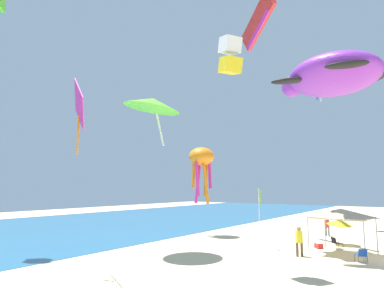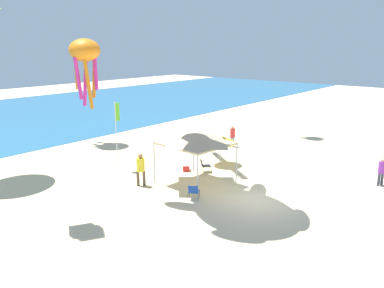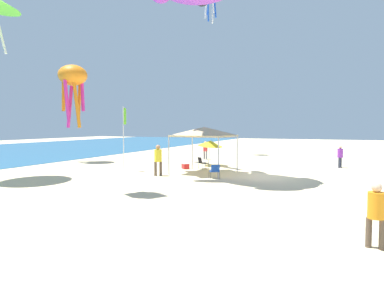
% 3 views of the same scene
% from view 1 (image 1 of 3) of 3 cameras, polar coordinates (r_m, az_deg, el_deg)
% --- Properties ---
extents(ocean_strip, '(120.00, 29.64, 0.02)m').
position_cam_1_polar(ocean_strip, '(41.31, -18.98, -13.04)').
color(ocean_strip, '#28668E').
rests_on(ocean_strip, ground).
extents(canopy_tent, '(3.46, 3.65, 2.95)m').
position_cam_1_polar(canopy_tent, '(24.37, 24.20, -10.81)').
color(canopy_tent, '#B7B7BC').
rests_on(canopy_tent, ground).
extents(beach_umbrella, '(1.90, 1.91, 2.05)m').
position_cam_1_polar(beach_umbrella, '(28.47, 23.95, -12.12)').
color(beach_umbrella, silver).
rests_on(beach_umbrella, ground).
extents(folding_chair_right_of_tent, '(0.81, 0.80, 0.82)m').
position_cam_1_polar(folding_chair_right_of_tent, '(26.72, 23.40, -15.15)').
color(folding_chair_right_of_tent, black).
rests_on(folding_chair_right_of_tent, ground).
extents(folding_chair_near_cooler, '(0.80, 0.76, 0.82)m').
position_cam_1_polar(folding_chair_near_cooler, '(22.62, 27.02, -16.49)').
color(folding_chair_near_cooler, black).
rests_on(folding_chair_near_cooler, ground).
extents(cooler_box, '(0.73, 0.72, 0.40)m').
position_cam_1_polar(cooler_box, '(26.58, 20.84, -15.91)').
color(cooler_box, red).
rests_on(cooler_box, ground).
extents(banner_flag, '(0.36, 0.06, 4.31)m').
position_cam_1_polar(banner_flag, '(24.99, 11.46, -11.33)').
color(banner_flag, silver).
rests_on(banner_flag, ground).
extents(person_by_tent, '(0.39, 0.41, 1.65)m').
position_cam_1_polar(person_by_tent, '(33.14, 22.11, -12.73)').
color(person_by_tent, slate).
rests_on(person_by_tent, ground).
extents(person_near_umbrella, '(0.44, 0.44, 1.87)m').
position_cam_1_polar(person_near_umbrella, '(23.08, 17.85, -15.16)').
color(person_near_umbrella, brown).
rests_on(person_near_umbrella, ground).
extents(kite_box_white, '(1.41, 1.47, 2.25)m').
position_cam_1_polar(kite_box_white, '(19.53, 6.55, 14.85)').
color(kite_box_white, white).
extents(kite_octopus_orange, '(2.35, 2.35, 5.21)m').
position_cam_1_polar(kite_octopus_orange, '(31.23, 1.65, -2.67)').
color(kite_octopus_orange, orange).
extents(kite_delta_lime, '(5.29, 5.33, 3.50)m').
position_cam_1_polar(kite_delta_lime, '(23.63, -6.77, 6.88)').
color(kite_delta_lime, '#66D82D').
extents(kite_parafoil_red, '(3.80, 5.04, 3.58)m').
position_cam_1_polar(kite_parafoil_red, '(33.11, 11.14, 19.69)').
color(kite_parafoil_red, red).
extents(kite_turtle_purple, '(7.30, 7.54, 2.82)m').
position_cam_1_polar(kite_turtle_purple, '(23.53, 22.67, 10.61)').
color(kite_turtle_purple, purple).
extents(kite_diamond_magenta, '(1.44, 2.56, 4.11)m').
position_cam_1_polar(kite_diamond_magenta, '(18.83, -18.74, 6.00)').
color(kite_diamond_magenta, '#E02D9E').
extents(kite_octopus_blue, '(1.50, 1.50, 3.33)m').
position_cam_1_polar(kite_octopus_blue, '(40.71, 20.74, 10.51)').
color(kite_octopus_blue, blue).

